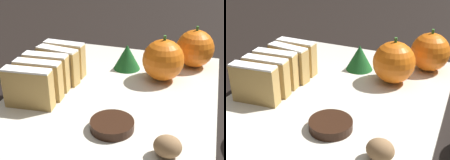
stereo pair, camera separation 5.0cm
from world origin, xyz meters
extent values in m
plane|color=black|center=(0.00, 0.00, 0.00)|extent=(6.00, 6.00, 0.00)
cube|color=silver|center=(0.00, 0.00, 0.01)|extent=(0.33, 0.44, 0.01)
cube|color=tan|center=(-0.11, -0.07, 0.04)|extent=(0.08, 0.03, 0.06)
cube|color=white|center=(-0.11, -0.07, 0.07)|extent=(0.08, 0.03, 0.00)
cube|color=tan|center=(-0.11, -0.04, 0.04)|extent=(0.08, 0.03, 0.06)
cube|color=white|center=(-0.11, -0.04, 0.07)|extent=(0.08, 0.03, 0.00)
cube|color=tan|center=(-0.11, -0.01, 0.04)|extent=(0.08, 0.03, 0.06)
cube|color=white|center=(-0.11, -0.01, 0.07)|extent=(0.08, 0.03, 0.00)
cube|color=tan|center=(-0.11, 0.02, 0.04)|extent=(0.08, 0.03, 0.06)
cube|color=white|center=(-0.11, 0.02, 0.07)|extent=(0.08, 0.03, 0.00)
cube|color=tan|center=(-0.11, 0.05, 0.04)|extent=(0.08, 0.02, 0.06)
cube|color=white|center=(-0.11, 0.05, 0.07)|extent=(0.07, 0.02, 0.00)
sphere|color=orange|center=(0.12, 0.17, 0.05)|extent=(0.07, 0.07, 0.07)
cylinder|color=#38702D|center=(0.12, 0.17, 0.09)|extent=(0.01, 0.01, 0.01)
sphere|color=orange|center=(0.07, 0.09, 0.05)|extent=(0.07, 0.07, 0.07)
cylinder|color=#38702D|center=(0.07, 0.09, 0.09)|extent=(0.01, 0.01, 0.01)
ellipsoid|color=#8E6B47|center=(0.11, -0.12, 0.03)|extent=(0.03, 0.03, 0.03)
cylinder|color=black|center=(0.03, -0.09, 0.02)|extent=(0.06, 0.06, 0.01)
cone|color=#195623|center=(-0.01, 0.12, 0.04)|extent=(0.05, 0.05, 0.05)
camera|label=1|loc=(0.14, -0.42, 0.26)|focal=50.00mm
camera|label=2|loc=(0.18, -0.41, 0.26)|focal=50.00mm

